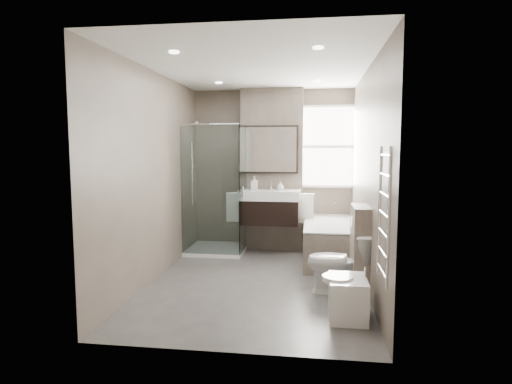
% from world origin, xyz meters
% --- Properties ---
extents(room, '(2.70, 3.90, 2.70)m').
position_xyz_m(room, '(0.00, 0.00, 1.30)').
color(room, '#474442').
rests_on(room, ground).
extents(vanity_pier, '(1.00, 0.25, 2.60)m').
position_xyz_m(vanity_pier, '(0.00, 1.77, 1.30)').
color(vanity_pier, '#62584D').
rests_on(vanity_pier, ground).
extents(vanity, '(0.95, 0.47, 0.66)m').
position_xyz_m(vanity, '(0.00, 1.43, 0.74)').
color(vanity, black).
rests_on(vanity, vanity_pier).
extents(mirror_cabinet, '(0.86, 0.08, 0.76)m').
position_xyz_m(mirror_cabinet, '(0.00, 1.61, 1.63)').
color(mirror_cabinet, black).
rests_on(mirror_cabinet, vanity_pier).
extents(towel_left, '(0.24, 0.06, 0.44)m').
position_xyz_m(towel_left, '(-0.56, 1.40, 0.72)').
color(towel_left, silver).
rests_on(towel_left, vanity_pier).
extents(towel_right, '(0.24, 0.06, 0.44)m').
position_xyz_m(towel_right, '(0.56, 1.40, 0.72)').
color(towel_right, silver).
rests_on(towel_right, vanity_pier).
extents(shower_enclosure, '(0.90, 0.90, 2.00)m').
position_xyz_m(shower_enclosure, '(-0.75, 1.35, 0.49)').
color(shower_enclosure, white).
rests_on(shower_enclosure, ground).
extents(bathtub, '(0.75, 1.60, 0.57)m').
position_xyz_m(bathtub, '(0.92, 1.10, 0.32)').
color(bathtub, '#62584D').
rests_on(bathtub, ground).
extents(window, '(0.98, 0.06, 1.33)m').
position_xyz_m(window, '(0.90, 1.88, 1.68)').
color(window, white).
rests_on(window, room).
extents(toilet, '(0.74, 0.46, 0.72)m').
position_xyz_m(toilet, '(0.97, -0.32, 0.36)').
color(toilet, white).
rests_on(toilet, ground).
extents(cistern_box, '(0.19, 0.55, 1.00)m').
position_xyz_m(cistern_box, '(1.21, -0.25, 0.50)').
color(cistern_box, '#62584D').
rests_on(cistern_box, ground).
extents(bidet, '(0.43, 0.50, 0.52)m').
position_xyz_m(bidet, '(1.01, -1.04, 0.21)').
color(bidet, white).
rests_on(bidet, ground).
extents(towel_radiator, '(0.03, 0.49, 1.10)m').
position_xyz_m(towel_radiator, '(1.25, -1.60, 1.12)').
color(towel_radiator, silver).
rests_on(towel_radiator, room).
extents(soap_bottle_a, '(0.10, 0.10, 0.21)m').
position_xyz_m(soap_bottle_a, '(-0.25, 1.48, 1.11)').
color(soap_bottle_a, white).
rests_on(soap_bottle_a, vanity).
extents(soap_bottle_b, '(0.10, 0.10, 0.13)m').
position_xyz_m(soap_bottle_b, '(0.16, 1.49, 1.07)').
color(soap_bottle_b, white).
rests_on(soap_bottle_b, vanity).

